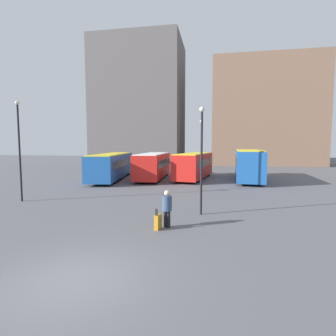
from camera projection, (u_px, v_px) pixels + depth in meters
ground_plane at (75, 281)px, 7.38m from camera, size 160.00×160.00×0.00m
building_block_left at (140, 103)px, 57.19m from camera, size 18.31×13.72×25.85m
building_block_right at (263, 114)px, 52.96m from camera, size 20.07×14.59×20.04m
bus_0 at (112, 165)px, 29.39m from camera, size 4.31×12.07×2.85m
bus_1 at (153, 165)px, 29.74m from camera, size 3.03×9.88×2.87m
bus_2 at (194, 165)px, 29.43m from camera, size 3.96×9.55×2.90m
bus_3 at (248, 164)px, 28.46m from camera, size 3.26×10.18×3.28m
traveler at (167, 205)px, 12.07m from camera, size 0.54×0.54×1.74m
suitcase at (158, 222)px, 11.82m from camera, size 0.29×0.44×0.98m
lamp_post_0 at (201, 149)px, 21.64m from camera, size 0.28×0.28×5.89m
lamp_post_1 at (202, 152)px, 14.13m from camera, size 0.28×0.28×5.85m
lamp_post_2 at (19, 144)px, 17.48m from camera, size 0.28×0.28×6.72m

